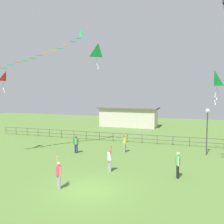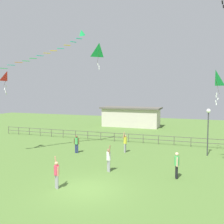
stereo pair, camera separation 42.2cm
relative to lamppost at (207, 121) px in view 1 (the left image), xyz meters
The scene contains 13 objects.
ground_plane 12.91m from the lamppost, 121.72° to the right, with size 80.00×80.00×0.00m, color #517533.
lamppost is the anchor object (origin of this frame).
person_0 11.84m from the lamppost, 165.11° to the right, with size 0.48×0.30×1.62m.
person_1 14.04m from the lamppost, 126.84° to the right, with size 0.43×0.39×1.89m.
person_2 7.54m from the lamppost, 169.45° to the right, with size 0.33×0.50×1.95m.
person_3 9.92m from the lamppost, 132.61° to the right, with size 0.42×0.42×1.93m.
person_4 7.50m from the lamppost, 105.27° to the right, with size 0.32×0.51×1.74m.
kite_0 12.33m from the lamppost, behind, with size 1.23×1.21×2.55m.
kite_1 3.71m from the lamppost, 43.01° to the left, with size 0.97×1.06×3.03m.
kite_2 17.86m from the lamppost, 161.01° to the right, with size 0.69×1.02×2.04m.
streamer_kite 14.59m from the lamppost, behind, with size 6.00×7.06×4.50m.
waterfront_railing 8.15m from the lamppost, 154.76° to the left, with size 36.02×0.06×0.95m.
pavilion_building 19.08m from the lamppost, 126.33° to the left, with size 9.29×3.77×3.06m.
Camera 1 is at (5.99, -13.46, 5.79)m, focal length 41.87 mm.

